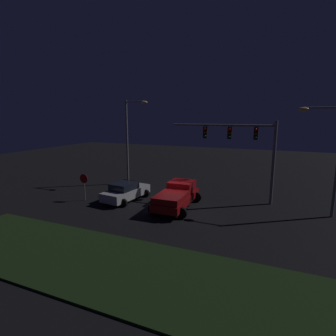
# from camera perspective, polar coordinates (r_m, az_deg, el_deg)

# --- Properties ---
(ground_plane) EXTENTS (80.00, 80.00, 0.00)m
(ground_plane) POSITION_cam_1_polar(r_m,az_deg,el_deg) (20.91, 1.23, -8.05)
(ground_plane) COLOR black
(grass_median) EXTENTS (20.19, 5.40, 0.10)m
(grass_median) POSITION_cam_1_polar(r_m,az_deg,el_deg) (13.64, -13.75, -19.05)
(grass_median) COLOR black
(grass_median) RESTS_ON ground_plane
(pickup_truck) EXTENTS (2.97, 5.46, 1.80)m
(pickup_truck) POSITION_cam_1_polar(r_m,az_deg,el_deg) (20.35, 2.01, -5.63)
(pickup_truck) COLOR maroon
(pickup_truck) RESTS_ON ground_plane
(car_sedan) EXTENTS (2.84, 4.59, 1.51)m
(car_sedan) POSITION_cam_1_polar(r_m,az_deg,el_deg) (22.35, -8.98, -4.94)
(car_sedan) COLOR #B7B7BC
(car_sedan) RESTS_ON ground_plane
(traffic_signal_gantry) EXTENTS (8.32, 0.56, 6.50)m
(traffic_signal_gantry) POSITION_cam_1_polar(r_m,az_deg,el_deg) (22.03, 15.40, 5.59)
(traffic_signal_gantry) COLOR slate
(traffic_signal_gantry) RESTS_ON ground_plane
(street_lamp_left) EXTENTS (2.43, 0.44, 8.34)m
(street_lamp_left) POSITION_cam_1_polar(r_m,az_deg,el_deg) (26.90, -7.88, 7.46)
(street_lamp_left) COLOR slate
(street_lamp_left) RESTS_ON ground_plane
(street_lamp_right) EXTENTS (2.78, 0.44, 7.51)m
(street_lamp_right) POSITION_cam_1_polar(r_m,az_deg,el_deg) (20.78, 31.08, 3.84)
(street_lamp_right) COLOR slate
(street_lamp_right) RESTS_ON ground_plane
(stop_sign) EXTENTS (0.76, 0.08, 2.23)m
(stop_sign) POSITION_cam_1_polar(r_m,az_deg,el_deg) (22.81, -17.41, -2.86)
(stop_sign) COLOR slate
(stop_sign) RESTS_ON ground_plane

